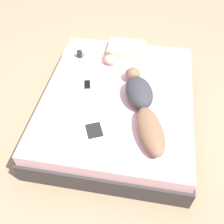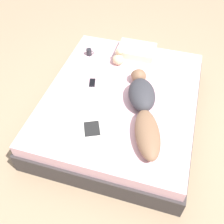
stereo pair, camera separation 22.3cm
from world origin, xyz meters
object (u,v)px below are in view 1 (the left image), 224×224
object	(u,v)px
open_magazine	(83,133)
coffee_mug	(80,54)
person	(142,103)
cell_phone	(87,84)

from	to	relation	value
open_magazine	coffee_mug	world-z (taller)	coffee_mug
person	open_magazine	bearing A→B (deg)	-160.28
person	open_magazine	distance (m)	0.74
cell_phone	person	bearing A→B (deg)	-36.94
open_magazine	cell_phone	bearing A→B (deg)	75.10
open_magazine	coffee_mug	bearing A→B (deg)	81.04
person	open_magazine	world-z (taller)	person
open_magazine	cell_phone	world-z (taller)	same
person	coffee_mug	bearing A→B (deg)	120.10
open_magazine	cell_phone	xyz separation A→B (m)	(-0.13, 0.74, 0.00)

